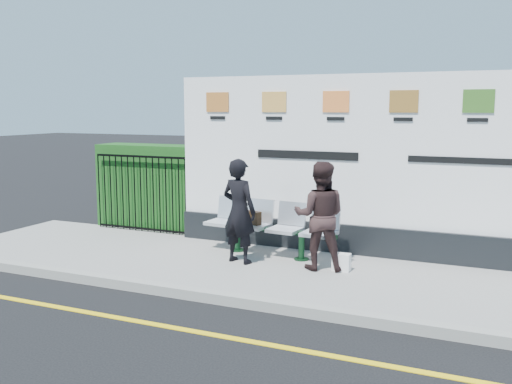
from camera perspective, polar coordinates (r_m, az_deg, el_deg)
ground at (r=6.38m, az=3.37°, el=-15.38°), size 80.00×80.00×0.00m
pavement at (r=8.60m, az=9.22°, el=-8.65°), size 14.00×3.00×0.12m
kerb at (r=7.23m, az=6.18°, el=-11.87°), size 14.00×0.18×0.14m
yellow_line at (r=6.38m, az=3.37°, el=-15.35°), size 14.00×0.10×0.01m
billboard at (r=9.52m, az=14.36°, el=1.22°), size 8.00×0.30×3.00m
hedge at (r=11.89m, az=-10.22°, el=0.57°), size 2.35×0.70×1.70m
railing at (r=11.54m, az=-11.45°, el=-0.11°), size 2.05×0.06×1.54m
bench at (r=9.57m, az=1.27°, el=-4.89°), size 2.36×0.82×0.50m
woman_left at (r=9.02m, az=-1.71°, el=-1.91°), size 0.68×0.52×1.67m
woman_right at (r=8.70m, az=6.41°, el=-2.37°), size 0.93×0.81×1.66m
handbag_brown at (r=9.63m, az=-0.31°, el=-2.60°), size 0.31×0.21×0.23m
carrier_bag_white at (r=8.79m, az=8.54°, el=-6.96°), size 0.27×0.16×0.27m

